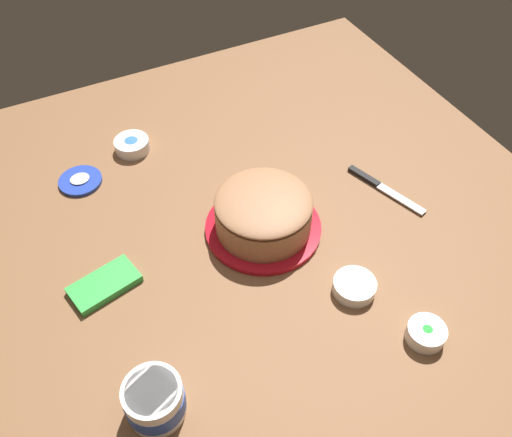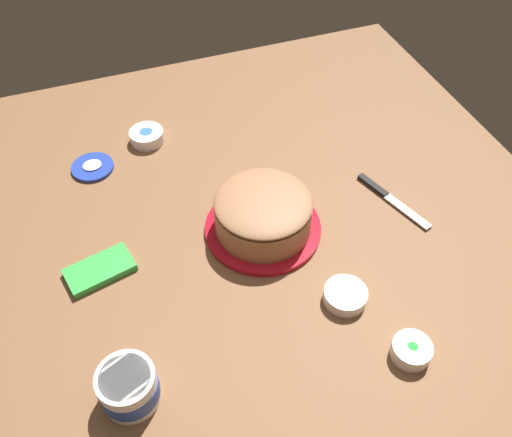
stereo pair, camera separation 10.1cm
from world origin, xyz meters
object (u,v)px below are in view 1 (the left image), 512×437
Objects in this scene: frosting_tub at (154,400)px; frosted_cake at (263,215)px; sprinkle_bowl_yellow at (354,286)px; candy_box_lower at (104,285)px; sprinkle_bowl_blue at (132,145)px; sprinkle_bowl_green at (426,333)px; frosting_tub_lid at (80,181)px; spreading_knife at (379,185)px.

frosted_cake is at bearing -141.14° from frosting_tub.
candy_box_lower is at bearing -27.81° from sprinkle_bowl_yellow.
sprinkle_bowl_blue is 0.91m from sprinkle_bowl_green.
candy_box_lower is at bearing 64.19° from sprinkle_bowl_blue.
frosting_tub is at bearing 87.59° from frosting_tub_lid.
frosting_tub is at bearing 7.08° from sprinkle_bowl_yellow.
candy_box_lower is (0.20, 0.42, -0.01)m from sprinkle_bowl_blue.
sprinkle_bowl_green is at bearing 123.63° from frosting_tub_lid.
frosting_tub is 0.56m from sprinkle_bowl_green.
frosting_tub is (0.39, 0.31, -0.01)m from frosted_cake.
sprinkle_bowl_yellow is at bearing 45.36° from spreading_knife.
frosting_tub is at bearing 22.80° from spreading_knife.
candy_box_lower is (0.49, -0.26, -0.01)m from sprinkle_bowl_yellow.
frosting_tub is 1.19× the size of sprinkle_bowl_yellow.
frosting_tub is 0.76m from sprinkle_bowl_blue.
sprinkle_bowl_blue reaches higher than frosting_tub_lid.
sprinkle_bowl_green is at bearing 112.79° from sprinkle_bowl_blue.
frosting_tub_lid is at bearing -56.37° from sprinkle_bowl_green.
candy_box_lower is (0.56, -0.42, -0.01)m from sprinkle_bowl_green.
sprinkle_bowl_green reaches higher than sprinkle_bowl_yellow.
sprinkle_bowl_green is 0.70m from candy_box_lower.
frosting_tub is 0.49m from sprinkle_bowl_yellow.
candy_box_lower is (0.73, -0.01, 0.00)m from spreading_knife.
frosted_cake is 0.47m from sprinkle_bowl_blue.
frosted_cake reaches higher than frosting_tub_lid.
spreading_knife is 0.73m from candy_box_lower.
frosted_cake reaches higher than sprinkle_bowl_blue.
sprinkle_bowl_yellow is at bearing -172.92° from frosting_tub.
frosting_tub is at bearing 75.30° from sprinkle_bowl_blue.
frosting_tub_lid is at bearing -108.98° from candy_box_lower.
frosting_tub_lid is at bearing -45.63° from frosted_cake.
spreading_knife is at bearing -157.20° from frosting_tub.
frosted_cake is at bearing -1.04° from spreading_knife.
frosted_cake is at bearing 134.37° from frosting_tub_lid.
sprinkle_bowl_yellow is 0.63× the size of candy_box_lower.
frosting_tub reaches higher than sprinkle_bowl_yellow.
frosted_cake is 0.51m from frosting_tub_lid.
sprinkle_bowl_green is (0.18, 0.41, 0.01)m from spreading_knife.
sprinkle_bowl_yellow reaches higher than candy_box_lower.
sprinkle_bowl_blue is 0.64× the size of candy_box_lower.
frosted_cake is 2.51× the size of frosting_tub.
sprinkle_bowl_yellow is 0.56m from candy_box_lower.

